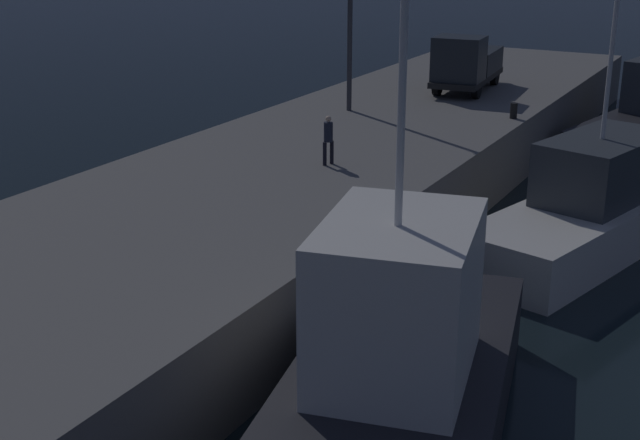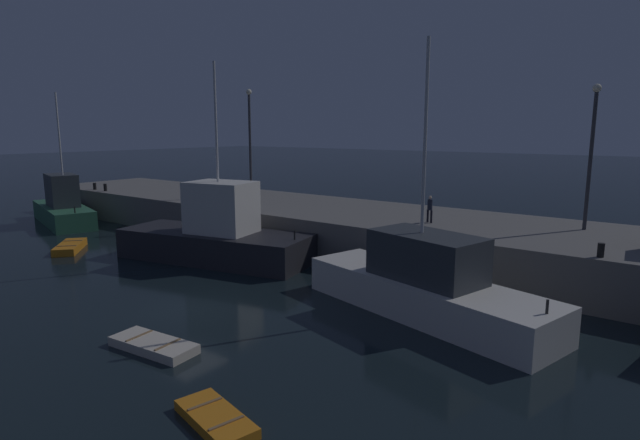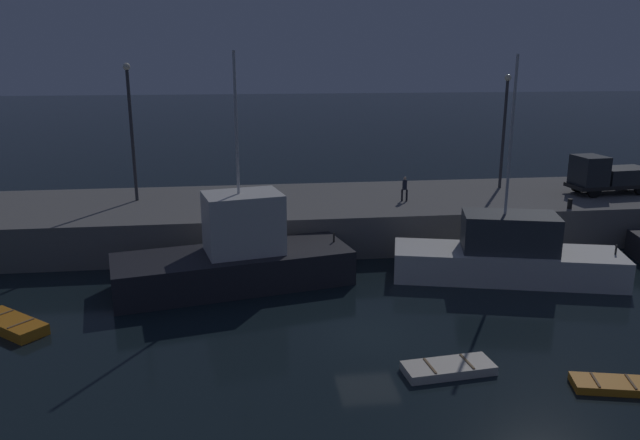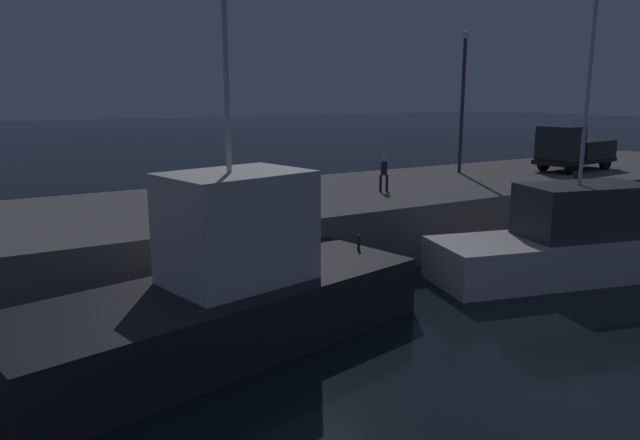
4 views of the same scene
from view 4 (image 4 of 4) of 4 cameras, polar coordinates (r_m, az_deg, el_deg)
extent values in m
plane|color=black|center=(15.46, 21.66, -15.19)|extent=(320.00, 320.00, 0.00)
cube|color=slate|center=(26.13, -4.49, -0.43)|extent=(65.70, 9.94, 2.46)
cube|color=#232328|center=(16.80, -9.34, -8.95)|extent=(12.40, 6.43, 1.76)
cube|color=silver|center=(16.43, -7.94, -0.68)|extent=(4.24, 3.44, 3.02)
cylinder|color=silver|center=(15.99, -9.03, 16.69)|extent=(0.14, 0.14, 6.82)
cylinder|color=#262626|center=(19.83, 3.70, -2.13)|extent=(0.10, 0.10, 0.50)
cube|color=silver|center=(24.88, 23.42, -3.11)|extent=(12.04, 6.00, 1.57)
cube|color=#33383D|center=(24.53, 23.82, 0.87)|extent=(5.19, 3.59, 1.95)
cylinder|color=silver|center=(23.96, 24.26, 12.48)|extent=(0.14, 0.14, 7.91)
cylinder|color=#38383D|center=(34.38, 13.38, 10.43)|extent=(0.20, 0.20, 7.26)
sphere|color=#F9EFCC|center=(34.51, 13.70, 16.76)|extent=(0.44, 0.44, 0.44)
cylinder|color=black|center=(35.74, 22.83, 4.75)|extent=(0.92, 0.36, 0.90)
cylinder|color=black|center=(36.66, 20.52, 5.09)|extent=(0.92, 0.36, 0.90)
cylinder|color=black|center=(38.75, 25.52, 5.02)|extent=(0.92, 0.36, 0.90)
cylinder|color=black|center=(39.60, 23.32, 5.33)|extent=(0.92, 0.36, 0.90)
cube|color=black|center=(37.66, 23.10, 5.25)|extent=(5.61, 2.57, 0.25)
cube|color=#23282D|center=(36.18, 21.90, 6.80)|extent=(1.93, 2.22, 1.87)
cube|color=#23282D|center=(38.44, 23.94, 6.23)|extent=(3.34, 2.35, 1.00)
cylinder|color=black|center=(27.32, 5.79, 3.51)|extent=(0.12, 0.12, 0.75)
cylinder|color=black|center=(27.40, 6.38, 3.52)|extent=(0.12, 0.12, 0.75)
cylinder|color=#1E2333|center=(27.27, 6.12, 4.93)|extent=(0.37, 0.37, 0.62)
sphere|color=beige|center=(27.22, 6.14, 5.81)|extent=(0.18, 0.18, 0.18)
cylinder|color=black|center=(31.82, 23.22, 3.67)|extent=(0.28, 0.28, 0.60)
camera|label=1|loc=(12.09, -74.24, 18.59)|focal=49.53mm
camera|label=2|loc=(29.27, 70.79, 5.91)|focal=28.68mm
camera|label=3|loc=(17.05, 128.95, 8.30)|focal=34.67mm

